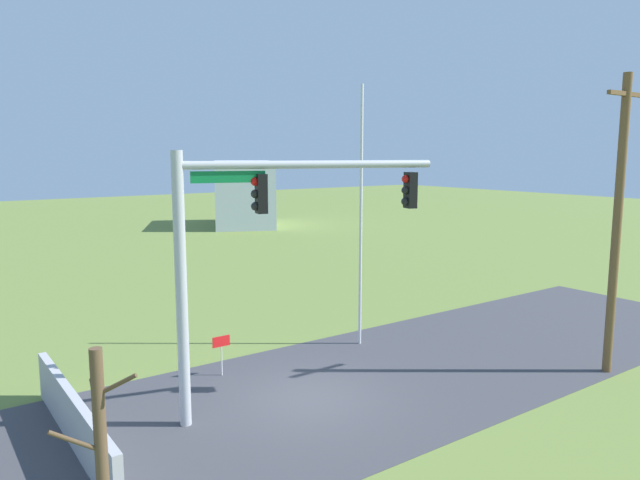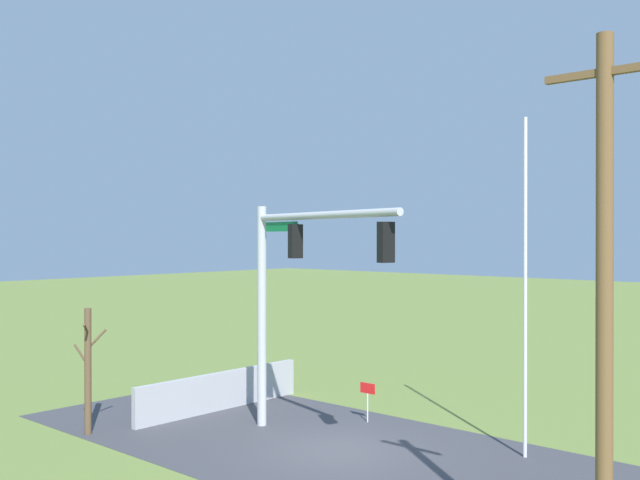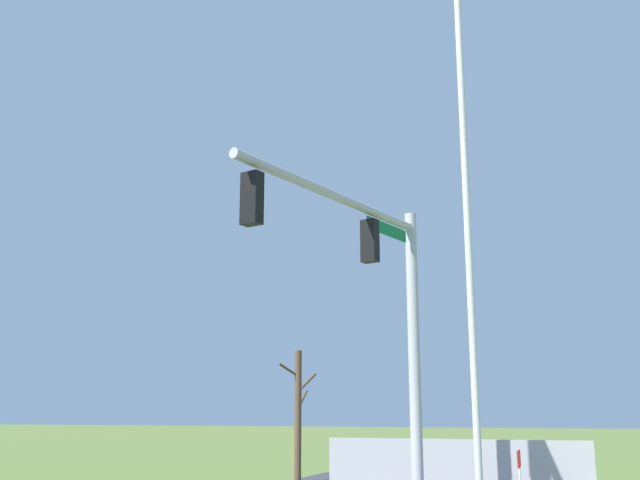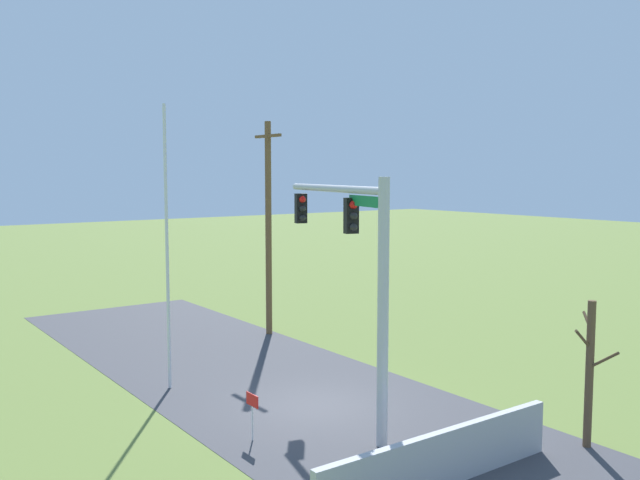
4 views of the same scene
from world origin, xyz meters
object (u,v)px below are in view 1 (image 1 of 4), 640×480
Objects in this scene: signal_mast at (253,234)px; utility_pole at (617,222)px; open_sign at (221,346)px; bare_tree at (101,458)px; distant_building at (244,193)px; flagpole at (361,218)px.

utility_pole reaches higher than signal_mast.
open_sign is (9.74, -6.52, -3.71)m from utility_pole.
distant_building is (-23.56, -39.35, 1.06)m from bare_tree.
utility_pole is 15.20m from bare_tree.
utility_pole is 12.29m from open_sign.
open_sign is (-5.22, -6.52, -0.99)m from bare_tree.
utility_pole is at bearing -166.69° from distant_building.
distant_building is (-8.61, -39.35, -1.65)m from utility_pole.
signal_mast is at bearing -142.68° from bare_tree.
utility_pole is at bearing 124.74° from flagpole.
signal_mast is 0.75× the size of flagpole.
bare_tree is 0.42× the size of distant_building.
flagpole is at bearing -148.43° from bare_tree.
utility_pole reaches higher than bare_tree.
utility_pole is 40.31m from distant_building.
open_sign is at bearing -33.80° from utility_pole.
bare_tree is 8.41m from open_sign.
utility_pole is 7.29× the size of open_sign.
bare_tree is (14.95, -0.00, -2.71)m from utility_pole.
signal_mast is at bearing -19.48° from utility_pole.
distant_building reaches higher than bare_tree.
flagpole reaches higher than signal_mast.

